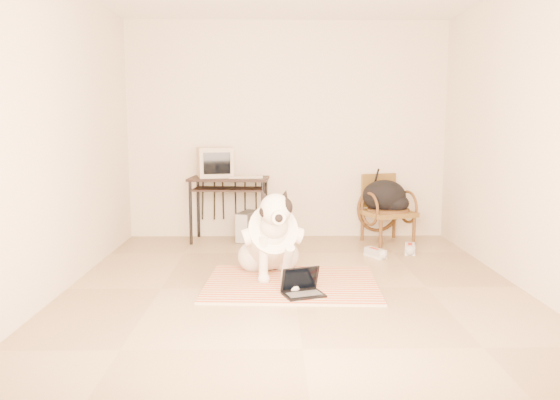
{
  "coord_description": "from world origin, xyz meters",
  "views": [
    {
      "loc": [
        -0.2,
        -4.66,
        1.44
      ],
      "look_at": [
        -0.12,
        0.27,
        0.75
      ],
      "focal_mm": 35.0,
      "sensor_mm": 36.0,
      "label": 1
    }
  ],
  "objects_px": {
    "dog": "(271,240)",
    "pc_tower": "(247,226)",
    "crt_monitor": "(215,162)",
    "laptop": "(302,288)",
    "computer_desk": "(229,187)",
    "rattan_chair": "(386,208)",
    "backpack": "(386,197)"
  },
  "relations": [
    {
      "from": "laptop",
      "to": "pc_tower",
      "type": "xyz_separation_m",
      "value": [
        -0.55,
        2.21,
        0.11
      ]
    },
    {
      "from": "computer_desk",
      "to": "rattan_chair",
      "type": "height_order",
      "value": "rattan_chair"
    },
    {
      "from": "backpack",
      "to": "crt_monitor",
      "type": "bearing_deg",
      "value": 175.87
    },
    {
      "from": "dog",
      "to": "computer_desk",
      "type": "xyz_separation_m",
      "value": [
        -0.51,
        1.57,
        0.32
      ]
    },
    {
      "from": "rattan_chair",
      "to": "backpack",
      "type": "distance_m",
      "value": 0.15
    },
    {
      "from": "dog",
      "to": "backpack",
      "type": "relative_size",
      "value": 2.2
    },
    {
      "from": "backpack",
      "to": "rattan_chair",
      "type": "bearing_deg",
      "value": 75.14
    },
    {
      "from": "dog",
      "to": "backpack",
      "type": "distance_m",
      "value": 2.04
    },
    {
      "from": "computer_desk",
      "to": "rattan_chair",
      "type": "xyz_separation_m",
      "value": [
        1.91,
        -0.07,
        -0.27
      ]
    },
    {
      "from": "rattan_chair",
      "to": "laptop",
      "type": "bearing_deg",
      "value": -118.31
    },
    {
      "from": "rattan_chair",
      "to": "backpack",
      "type": "relative_size",
      "value": 1.49
    },
    {
      "from": "dog",
      "to": "computer_desk",
      "type": "height_order",
      "value": "dog"
    },
    {
      "from": "dog",
      "to": "rattan_chair",
      "type": "bearing_deg",
      "value": 47.08
    },
    {
      "from": "dog",
      "to": "crt_monitor",
      "type": "relative_size",
      "value": 2.55
    },
    {
      "from": "pc_tower",
      "to": "dog",
      "type": "bearing_deg",
      "value": -79.57
    },
    {
      "from": "dog",
      "to": "computer_desk",
      "type": "distance_m",
      "value": 1.68
    },
    {
      "from": "dog",
      "to": "pc_tower",
      "type": "xyz_separation_m",
      "value": [
        -0.29,
        1.6,
        -0.18
      ]
    },
    {
      "from": "dog",
      "to": "laptop",
      "type": "bearing_deg",
      "value": -67.03
    },
    {
      "from": "dog",
      "to": "laptop",
      "type": "xyz_separation_m",
      "value": [
        0.26,
        -0.61,
        -0.28
      ]
    },
    {
      "from": "dog",
      "to": "crt_monitor",
      "type": "xyz_separation_m",
      "value": [
        -0.68,
        1.63,
        0.62
      ]
    },
    {
      "from": "rattan_chair",
      "to": "backpack",
      "type": "height_order",
      "value": "rattan_chair"
    },
    {
      "from": "laptop",
      "to": "crt_monitor",
      "type": "xyz_separation_m",
      "value": [
        -0.94,
        2.24,
        0.9
      ]
    },
    {
      "from": "dog",
      "to": "pc_tower",
      "type": "height_order",
      "value": "dog"
    },
    {
      "from": "computer_desk",
      "to": "rattan_chair",
      "type": "distance_m",
      "value": 1.93
    },
    {
      "from": "crt_monitor",
      "to": "pc_tower",
      "type": "relative_size",
      "value": 1.14
    },
    {
      "from": "dog",
      "to": "pc_tower",
      "type": "bearing_deg",
      "value": 100.43
    },
    {
      "from": "computer_desk",
      "to": "backpack",
      "type": "relative_size",
      "value": 1.79
    },
    {
      "from": "computer_desk",
      "to": "backpack",
      "type": "height_order",
      "value": "computer_desk"
    },
    {
      "from": "backpack",
      "to": "pc_tower",
      "type": "bearing_deg",
      "value": 175.92
    },
    {
      "from": "dog",
      "to": "rattan_chair",
      "type": "height_order",
      "value": "dog"
    },
    {
      "from": "crt_monitor",
      "to": "backpack",
      "type": "height_order",
      "value": "crt_monitor"
    },
    {
      "from": "pc_tower",
      "to": "rattan_chair",
      "type": "bearing_deg",
      "value": -3.08
    }
  ]
}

